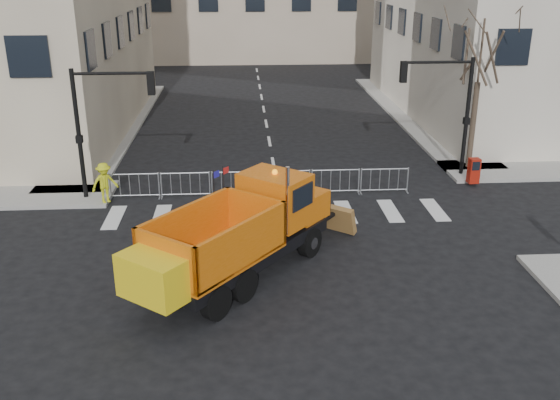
{
  "coord_description": "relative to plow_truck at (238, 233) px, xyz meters",
  "views": [
    {
      "loc": [
        -1.52,
        -17.08,
        9.25
      ],
      "look_at": [
        -0.27,
        2.5,
        1.72
      ],
      "focal_mm": 40.0,
      "sensor_mm": 36.0,
      "label": 1
    }
  ],
  "objects": [
    {
      "name": "traffic_light_right",
      "position": [
        10.21,
        9.25,
        1.15
      ],
      "size": [
        0.18,
        0.18,
        5.4
      ],
      "primitive_type": "cylinder",
      "color": "black",
      "rests_on": "ground"
    },
    {
      "name": "newspaper_box",
      "position": [
        10.28,
        7.94,
        -0.85
      ],
      "size": [
        0.47,
        0.43,
        1.1
      ],
      "primitive_type": "cube",
      "rotation": [
        0.0,
        0.0,
        0.06
      ],
      "color": "#99180B",
      "rests_on": "sidewalk_back"
    },
    {
      "name": "plow_truck",
      "position": [
        0.0,
        0.0,
        0.0
      ],
      "size": [
        7.49,
        8.52,
        3.49
      ],
      "rotation": [
        0.0,
        0.0,
        0.9
      ],
      "color": "black",
      "rests_on": "ground"
    },
    {
      "name": "ground",
      "position": [
        1.71,
        -0.25,
        -1.55
      ],
      "size": [
        120.0,
        120.0,
        0.0
      ],
      "primitive_type": "plane",
      "color": "black",
      "rests_on": "ground"
    },
    {
      "name": "cop_a",
      "position": [
        2.32,
        4.54,
        -0.74
      ],
      "size": [
        0.61,
        0.41,
        1.63
      ],
      "primitive_type": "imported",
      "rotation": [
        0.0,
        0.0,
        3.11
      ],
      "color": "black",
      "rests_on": "ground"
    },
    {
      "name": "worker",
      "position": [
        -5.32,
        6.55,
        -0.58
      ],
      "size": [
        1.23,
        1.08,
        1.65
      ],
      "primitive_type": "imported",
      "rotation": [
        0.0,
        0.0,
        0.55
      ],
      "color": "#C1C717",
      "rests_on": "sidewalk_back"
    },
    {
      "name": "traffic_light_left",
      "position": [
        -6.29,
        7.25,
        1.15
      ],
      "size": [
        0.18,
        0.18,
        5.4
      ],
      "primitive_type": "cylinder",
      "color": "black",
      "rests_on": "ground"
    },
    {
      "name": "sidewalk_back",
      "position": [
        1.71,
        8.25,
        -1.48
      ],
      "size": [
        64.0,
        5.0,
        0.15
      ],
      "primitive_type": "cube",
      "color": "gray",
      "rests_on": "ground"
    },
    {
      "name": "cop_b",
      "position": [
        1.81,
        4.7,
        -0.7
      ],
      "size": [
        0.97,
        0.84,
        1.7
      ],
      "primitive_type": "imported",
      "rotation": [
        0.0,
        0.0,
        2.86
      ],
      "color": "black",
      "rests_on": "ground"
    },
    {
      "name": "street_tree",
      "position": [
        10.91,
        10.25,
        2.2
      ],
      "size": [
        3.0,
        3.0,
        7.5
      ],
      "primitive_type": null,
      "color": "#382B21",
      "rests_on": "ground"
    },
    {
      "name": "crowd_barriers",
      "position": [
        0.96,
        7.35,
        -1.0
      ],
      "size": [
        12.6,
        0.6,
        1.1
      ],
      "primitive_type": null,
      "color": "#9EA0A5",
      "rests_on": "ground"
    },
    {
      "name": "cop_c",
      "position": [
        1.77,
        2.42,
        -0.58
      ],
      "size": [
        1.22,
        0.99,
        1.94
      ],
      "primitive_type": "imported",
      "rotation": [
        0.0,
        0.0,
        3.67
      ],
      "color": "black",
      "rests_on": "ground"
    }
  ]
}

